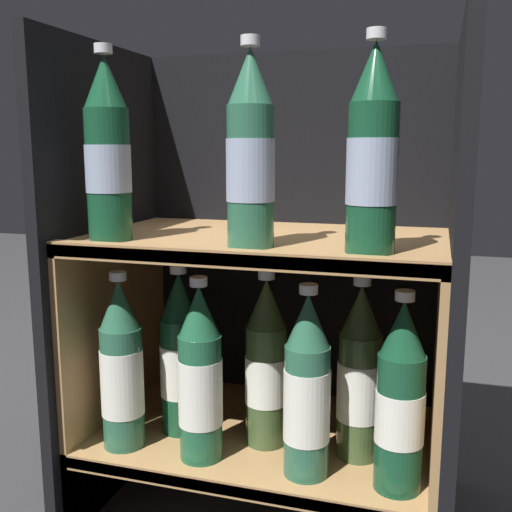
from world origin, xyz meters
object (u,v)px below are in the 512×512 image
(bottle_upper_front_0, at_px, (108,154))
(bottle_upper_front_1, at_px, (250,155))
(bottle_lower_front_3, at_px, (400,402))
(bottle_upper_front_2, at_px, (373,156))
(bottle_lower_front_0, at_px, (122,370))
(bottle_lower_front_2, at_px, (307,392))
(bottle_lower_back_2, at_px, (359,378))
(bottle_lower_back_0, at_px, (180,358))
(bottle_lower_front_1, at_px, (200,379))
(bottle_lower_back_1, at_px, (266,367))

(bottle_upper_front_0, relative_size, bottle_upper_front_1, 1.00)
(bottle_upper_front_0, distance_m, bottle_lower_front_3, 0.57)
(bottle_upper_front_2, distance_m, bottle_lower_front_0, 0.52)
(bottle_lower_front_3, bearing_deg, bottle_upper_front_0, 180.00)
(bottle_upper_front_2, distance_m, bottle_lower_front_2, 0.36)
(bottle_lower_front_0, relative_size, bottle_lower_front_3, 1.00)
(bottle_lower_front_2, height_order, bottle_lower_back_2, same)
(bottle_upper_front_1, bearing_deg, bottle_lower_front_3, 0.00)
(bottle_lower_front_0, distance_m, bottle_lower_front_3, 0.44)
(bottle_lower_front_2, bearing_deg, bottle_lower_front_3, 0.00)
(bottle_upper_front_1, relative_size, bottle_lower_back_2, 1.00)
(bottle_upper_front_1, bearing_deg, bottle_upper_front_0, 180.00)
(bottle_lower_front_3, bearing_deg, bottle_lower_front_0, 180.00)
(bottle_upper_front_2, relative_size, bottle_lower_front_3, 1.00)
(bottle_upper_front_2, relative_size, bottle_lower_front_2, 1.00)
(bottle_upper_front_2, height_order, bottle_lower_front_3, bottle_upper_front_2)
(bottle_lower_front_0, bearing_deg, bottle_upper_front_1, 0.00)
(bottle_lower_front_2, bearing_deg, bottle_lower_back_0, 161.94)
(bottle_lower_back_0, bearing_deg, bottle_upper_front_1, -27.18)
(bottle_lower_front_1, relative_size, bottle_lower_back_1, 1.00)
(bottle_upper_front_2, xyz_separation_m, bottle_lower_front_3, (0.05, 0.00, -0.34))
(bottle_lower_back_1, height_order, bottle_lower_back_2, same)
(bottle_lower_front_3, xyz_separation_m, bottle_lower_back_2, (-0.07, 0.08, -0.00))
(bottle_lower_front_1, relative_size, bottle_lower_front_2, 1.00)
(bottle_lower_front_2, bearing_deg, bottle_lower_front_0, 180.00)
(bottle_lower_front_2, relative_size, bottle_lower_back_1, 1.00)
(bottle_lower_front_0, height_order, bottle_lower_front_3, same)
(bottle_lower_back_0, xyz_separation_m, bottle_lower_back_1, (0.15, -0.00, 0.00))
(bottle_lower_front_0, height_order, bottle_lower_front_2, same)
(bottle_lower_front_3, relative_size, bottle_lower_back_1, 1.00)
(bottle_lower_back_0, bearing_deg, bottle_upper_front_2, -13.55)
(bottle_lower_front_1, bearing_deg, bottle_upper_front_2, 0.00)
(bottle_lower_back_0, bearing_deg, bottle_lower_front_0, -131.41)
(bottle_lower_front_2, distance_m, bottle_lower_back_2, 0.10)
(bottle_upper_front_0, distance_m, bottle_lower_back_2, 0.52)
(bottle_lower_front_1, distance_m, bottle_lower_front_2, 0.17)
(bottle_lower_front_1, bearing_deg, bottle_lower_back_2, 18.16)
(bottle_upper_front_2, height_order, bottle_lower_back_0, bottle_upper_front_2)
(bottle_upper_front_2, xyz_separation_m, bottle_lower_front_0, (-0.39, 0.00, -0.35))
(bottle_upper_front_2, xyz_separation_m, bottle_lower_back_2, (-0.02, 0.08, -0.34))
(bottle_lower_back_0, height_order, bottle_lower_back_2, same)
(bottle_lower_front_2, distance_m, bottle_lower_back_0, 0.25)
(bottle_lower_front_0, xyz_separation_m, bottle_lower_front_2, (0.31, 0.00, -0.00))
(bottle_lower_front_2, distance_m, bottle_lower_back_1, 0.12)
(bottle_upper_front_0, distance_m, bottle_lower_back_1, 0.42)
(bottle_lower_front_0, height_order, bottle_lower_front_1, same)
(bottle_upper_front_1, distance_m, bottle_lower_back_0, 0.38)
(bottle_upper_front_1, height_order, bottle_lower_front_0, bottle_upper_front_1)
(bottle_lower_front_3, height_order, bottle_lower_back_1, same)
(bottle_lower_front_1, height_order, bottle_lower_front_3, same)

